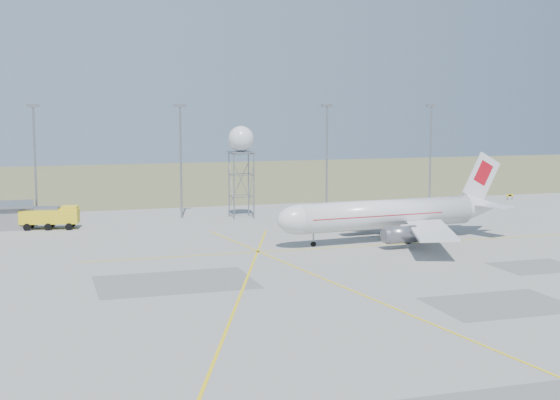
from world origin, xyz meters
name	(u,v)px	position (x,y,z in m)	size (l,w,h in m)	color
ground	(389,300)	(0.00, 0.00, 0.00)	(400.00, 400.00, 0.00)	#969792
grass_strip	(170,179)	(0.00, 140.00, 0.01)	(400.00, 120.00, 0.03)	#5C693A
mast_a	(35,154)	(-35.00, 66.00, 12.07)	(2.20, 0.50, 20.50)	gray
mast_b	(181,151)	(-10.00, 66.00, 12.07)	(2.20, 0.50, 20.50)	gray
mast_c	(327,149)	(18.00, 66.00, 12.07)	(2.20, 0.50, 20.50)	gray
mast_d	(431,147)	(40.00, 66.00, 12.07)	(2.20, 0.50, 20.50)	gray
taxi_sign_near	(481,197)	(55.60, 72.00, 0.89)	(1.60, 0.17, 1.20)	black
taxi_sign_far	(510,196)	(62.60, 72.00, 0.89)	(1.60, 0.17, 1.20)	black
airliner_main	(389,215)	(15.39, 32.73, 3.99)	(38.25, 37.05, 13.01)	silver
radar_tower	(241,167)	(0.38, 62.89, 9.32)	(4.59, 4.59, 16.61)	gray
fire_truck	(51,218)	(-32.77, 59.95, 1.80)	(9.83, 5.27, 3.76)	yellow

